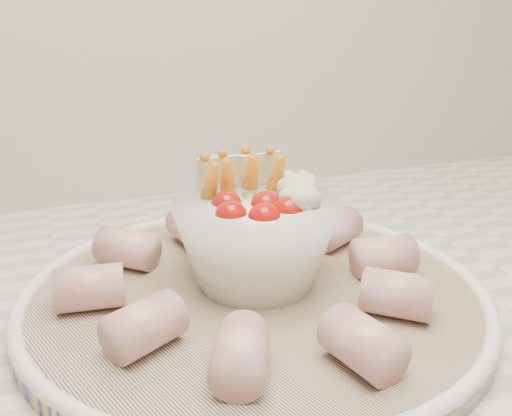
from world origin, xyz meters
name	(u,v)px	position (x,y,z in m)	size (l,w,h in m)	color
serving_platter	(254,293)	(-0.08, 1.42, 0.93)	(0.48, 0.48, 0.02)	navy
veggie_bowl	(257,237)	(-0.07, 1.43, 0.98)	(0.14, 0.14, 0.11)	white
cured_meat_rolls	(253,270)	(-0.08, 1.42, 0.95)	(0.30, 0.31, 0.04)	#BD5663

